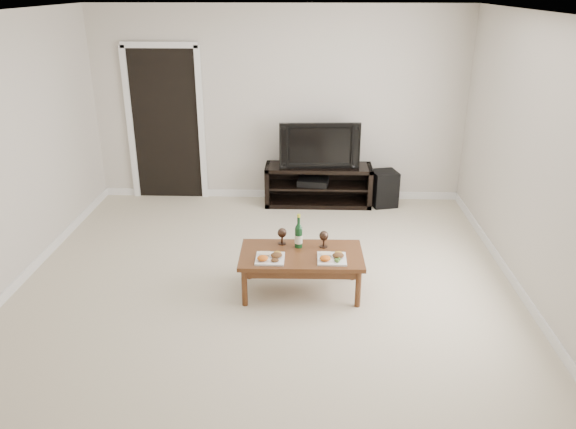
{
  "coord_description": "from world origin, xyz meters",
  "views": [
    {
      "loc": [
        0.41,
        -4.75,
        2.83
      ],
      "look_at": [
        0.21,
        0.4,
        0.7
      ],
      "focal_mm": 35.0,
      "sensor_mm": 36.0,
      "label": 1
    }
  ],
  "objects_px": {
    "television": "(319,144)",
    "subwoofer": "(384,188)",
    "coffee_table": "(301,273)",
    "media_console": "(318,185)"
  },
  "relations": [
    {
      "from": "coffee_table",
      "to": "subwoofer",
      "type": "bearing_deg",
      "value": 65.48
    },
    {
      "from": "media_console",
      "to": "coffee_table",
      "type": "height_order",
      "value": "media_console"
    },
    {
      "from": "media_console",
      "to": "television",
      "type": "distance_m",
      "value": 0.58
    },
    {
      "from": "television",
      "to": "coffee_table",
      "type": "distance_m",
      "value": 2.49
    },
    {
      "from": "television",
      "to": "subwoofer",
      "type": "xyz_separation_m",
      "value": [
        0.89,
        -0.01,
        -0.61
      ]
    },
    {
      "from": "television",
      "to": "coffee_table",
      "type": "xyz_separation_m",
      "value": [
        -0.19,
        -2.39,
        -0.65
      ]
    },
    {
      "from": "television",
      "to": "coffee_table",
      "type": "relative_size",
      "value": 0.9
    },
    {
      "from": "media_console",
      "to": "television",
      "type": "xyz_separation_m",
      "value": [
        0.0,
        0.0,
        0.58
      ]
    },
    {
      "from": "coffee_table",
      "to": "television",
      "type": "bearing_deg",
      "value": 85.38
    },
    {
      "from": "subwoofer",
      "to": "coffee_table",
      "type": "xyz_separation_m",
      "value": [
        -1.09,
        -2.38,
        -0.03
      ]
    }
  ]
}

